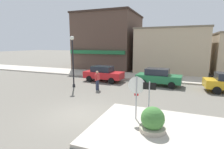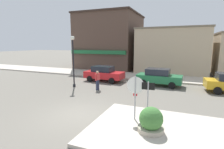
% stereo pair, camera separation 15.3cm
% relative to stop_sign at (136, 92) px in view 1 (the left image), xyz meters
% --- Properties ---
extents(ground_plane, '(160.00, 160.00, 0.00)m').
position_rel_stop_sign_xyz_m(ground_plane, '(-2.98, -0.26, -1.52)').
color(ground_plane, '#6B665B').
extents(sidewalk_corner, '(6.40, 4.80, 0.15)m').
position_rel_stop_sign_xyz_m(sidewalk_corner, '(1.44, -0.67, -1.44)').
color(sidewalk_corner, beige).
rests_on(sidewalk_corner, ground).
extents(kerb_far, '(80.00, 4.00, 0.15)m').
position_rel_stop_sign_xyz_m(kerb_far, '(-2.98, 11.76, -1.44)').
color(kerb_far, beige).
rests_on(kerb_far, ground).
extents(stop_sign, '(0.82, 0.10, 2.30)m').
position_rel_stop_sign_xyz_m(stop_sign, '(0.00, 0.00, 0.00)').
color(stop_sign, '#9E9EA3').
rests_on(stop_sign, ground).
extents(one_way_sign, '(0.60, 0.08, 2.10)m').
position_rel_stop_sign_xyz_m(one_way_sign, '(0.62, -0.03, -0.19)').
color(one_way_sign, '#9E9EA3').
rests_on(one_way_sign, ground).
extents(planter, '(1.10, 1.10, 1.23)m').
position_rel_stop_sign_xyz_m(planter, '(0.95, -0.96, -0.96)').
color(planter, '#ADA38E').
rests_on(planter, ground).
extents(lamp_post, '(0.36, 0.36, 4.54)m').
position_rel_stop_sign_xyz_m(lamp_post, '(-6.89, 4.93, 1.44)').
color(lamp_post, black).
rests_on(lamp_post, ground).
extents(parked_car_nearest, '(4.06, 2.00, 1.56)m').
position_rel_stop_sign_xyz_m(parked_car_nearest, '(-5.45, 8.17, -0.71)').
color(parked_car_nearest, red).
rests_on(parked_car_nearest, ground).
extents(parked_car_second, '(4.08, 2.04, 1.56)m').
position_rel_stop_sign_xyz_m(parked_car_second, '(0.06, 8.34, -0.71)').
color(parked_car_second, '#1E6B3D').
rests_on(parked_car_second, ground).
extents(pedestrian_crossing_near, '(0.31, 0.55, 1.61)m').
position_rel_stop_sign_xyz_m(pedestrian_crossing_near, '(-4.48, 4.80, -0.65)').
color(pedestrian_crossing_near, '#2D334C').
rests_on(pedestrian_crossing_near, ground).
extents(building_corner_shop, '(8.87, 9.54, 8.35)m').
position_rel_stop_sign_xyz_m(building_corner_shop, '(-8.94, 18.28, 2.66)').
color(building_corner_shop, brown).
rests_on(building_corner_shop, ground).
extents(building_storefront_left_near, '(8.83, 6.43, 5.82)m').
position_rel_stop_sign_xyz_m(building_storefront_left_near, '(0.55, 16.80, 1.40)').
color(building_storefront_left_near, tan).
rests_on(building_storefront_left_near, ground).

